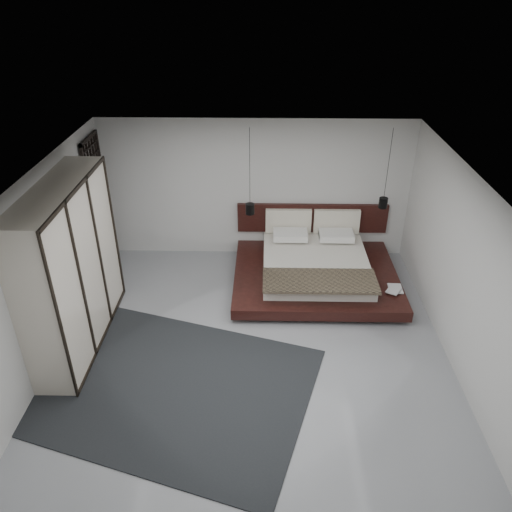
{
  "coord_description": "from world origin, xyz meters",
  "views": [
    {
      "loc": [
        0.19,
        -6.12,
        5.15
      ],
      "look_at": [
        0.04,
        1.2,
        0.93
      ],
      "focal_mm": 35.0,
      "sensor_mm": 36.0,
      "label": 1
    }
  ],
  "objects_px": {
    "wardrobe": "(71,269)",
    "rug": "(166,385)",
    "lattice_screen": "(99,205)",
    "pendant_left": "(250,208)",
    "pendant_right": "(383,202)",
    "bed": "(315,267)"
  },
  "relations": [
    {
      "from": "lattice_screen",
      "to": "pendant_left",
      "type": "height_order",
      "value": "pendant_left"
    },
    {
      "from": "bed",
      "to": "rug",
      "type": "distance_m",
      "value": 3.67
    },
    {
      "from": "lattice_screen",
      "to": "bed",
      "type": "xyz_separation_m",
      "value": [
        4.08,
        -0.55,
        -1.0
      ]
    },
    {
      "from": "pendant_left",
      "to": "rug",
      "type": "bearing_deg",
      "value": -108.36
    },
    {
      "from": "pendant_left",
      "to": "rug",
      "type": "height_order",
      "value": "pendant_left"
    },
    {
      "from": "lattice_screen",
      "to": "pendant_left",
      "type": "bearing_deg",
      "value": -1.15
    },
    {
      "from": "lattice_screen",
      "to": "rug",
      "type": "height_order",
      "value": "lattice_screen"
    },
    {
      "from": "rug",
      "to": "lattice_screen",
      "type": "bearing_deg",
      "value": 117.46
    },
    {
      "from": "bed",
      "to": "rug",
      "type": "height_order",
      "value": "bed"
    },
    {
      "from": "pendant_left",
      "to": "lattice_screen",
      "type": "bearing_deg",
      "value": 178.85
    },
    {
      "from": "wardrobe",
      "to": "rug",
      "type": "xyz_separation_m",
      "value": [
        1.5,
        -1.06,
        -1.29
      ]
    },
    {
      "from": "pendant_right",
      "to": "rug",
      "type": "relative_size",
      "value": 0.37
    },
    {
      "from": "bed",
      "to": "rug",
      "type": "relative_size",
      "value": 0.75
    },
    {
      "from": "pendant_left",
      "to": "bed",
      "type": "bearing_deg",
      "value": -21.8
    },
    {
      "from": "pendant_right",
      "to": "rug",
      "type": "height_order",
      "value": "pendant_right"
    },
    {
      "from": "bed",
      "to": "pendant_left",
      "type": "distance_m",
      "value": 1.64
    },
    {
      "from": "lattice_screen",
      "to": "bed",
      "type": "bearing_deg",
      "value": -7.68
    },
    {
      "from": "wardrobe",
      "to": "rug",
      "type": "distance_m",
      "value": 2.24
    },
    {
      "from": "lattice_screen",
      "to": "pendant_left",
      "type": "distance_m",
      "value": 2.85
    },
    {
      "from": "lattice_screen",
      "to": "wardrobe",
      "type": "relative_size",
      "value": 0.99
    },
    {
      "from": "pendant_right",
      "to": "rug",
      "type": "bearing_deg",
      "value": -137.1
    },
    {
      "from": "pendant_left",
      "to": "wardrobe",
      "type": "bearing_deg",
      "value": -139.08
    }
  ]
}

